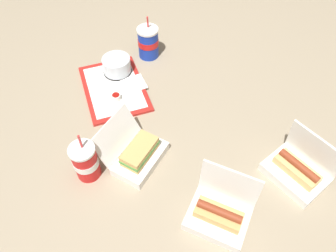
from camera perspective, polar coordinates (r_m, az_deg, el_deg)
The scene contains 11 objects.
ground_plane at distance 1.31m, azimuth 0.99°, elevation -1.41°, with size 3.20×3.20×0.00m, color gray.
food_tray at distance 1.50m, azimuth -9.35°, elevation 6.49°, with size 0.42×0.34×0.01m.
cake_container at distance 1.54m, azimuth -8.92°, elevation 10.34°, with size 0.13×0.13×0.07m.
ketchup_cup at distance 1.43m, azimuth -9.03°, elevation 5.06°, with size 0.04×0.04×0.02m.
napkin_stack at distance 1.49m, azimuth -6.04°, elevation 7.33°, with size 0.10×0.10×0.00m, color white.
plastic_fork at distance 1.45m, azimuth -11.41°, elevation 4.69°, with size 0.11×0.01×0.01m, color white.
clamshell_hotdog_center at distance 1.26m, azimuth 21.59°, elevation -7.13°, with size 0.22×0.18×0.18m.
clamshell_sandwich_back at distance 1.21m, azimuth -5.33°, elevation -4.81°, with size 0.27×0.28×0.15m.
clamshell_hotdog_front at distance 1.11m, azimuth 8.88°, elevation -14.83°, with size 0.25×0.25×0.19m.
soda_cup_left at distance 1.18m, azimuth -14.16°, elevation -6.00°, with size 0.09×0.09×0.21m.
soda_cup_front at distance 1.62m, azimuth -3.47°, elevation 14.35°, with size 0.10×0.10×0.21m.
Camera 1 is at (-0.66, 0.45, 1.04)m, focal length 35.00 mm.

